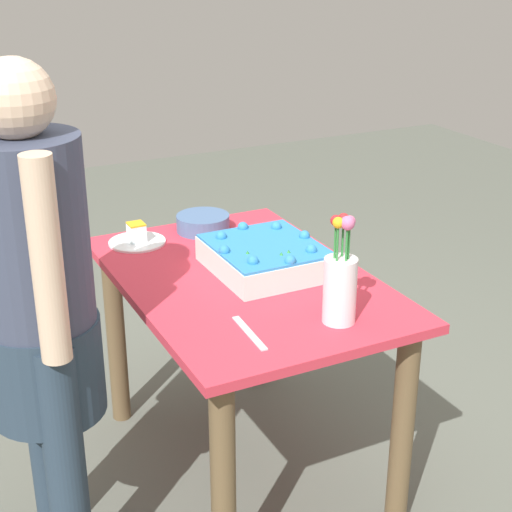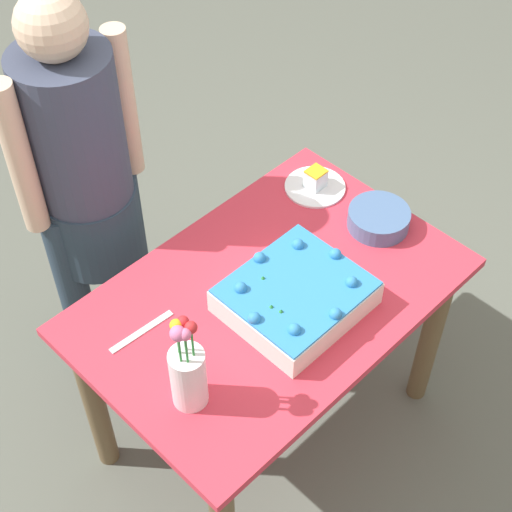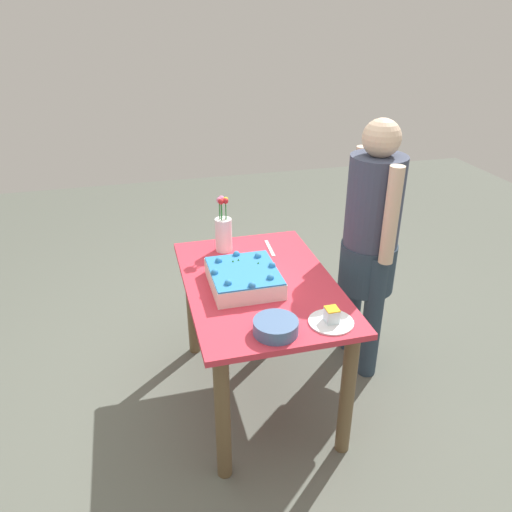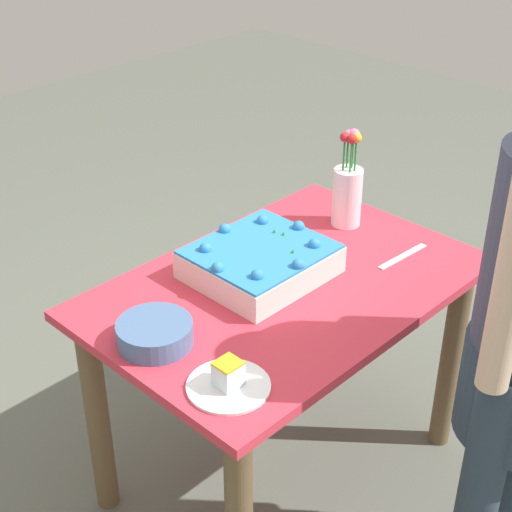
# 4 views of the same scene
# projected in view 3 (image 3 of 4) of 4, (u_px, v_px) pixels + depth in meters

# --- Properties ---
(ground_plane) EXTENTS (8.00, 8.00, 0.00)m
(ground_plane) POSITION_uv_depth(u_px,v_px,m) (259.00, 393.00, 2.86)
(ground_plane) COLOR #5C6056
(dining_table) EXTENTS (1.12, 0.75, 0.74)m
(dining_table) POSITION_uv_depth(u_px,v_px,m) (260.00, 306.00, 2.59)
(dining_table) COLOR #D13244
(dining_table) RESTS_ON ground_plane
(sheet_cake) EXTENTS (0.38, 0.33, 0.11)m
(sheet_cake) POSITION_uv_depth(u_px,v_px,m) (244.00, 277.00, 2.47)
(sheet_cake) COLOR white
(sheet_cake) RESTS_ON dining_table
(serving_plate_with_slice) EXTENTS (0.20, 0.20, 0.08)m
(serving_plate_with_slice) POSITION_uv_depth(u_px,v_px,m) (331.00, 319.00, 2.20)
(serving_plate_with_slice) COLOR white
(serving_plate_with_slice) RESTS_ON dining_table
(cake_knife) EXTENTS (0.21, 0.03, 0.00)m
(cake_knife) POSITION_uv_depth(u_px,v_px,m) (270.00, 248.00, 2.87)
(cake_knife) COLOR silver
(cake_knife) RESTS_ON dining_table
(flower_vase) EXTENTS (0.09, 0.09, 0.32)m
(flower_vase) POSITION_uv_depth(u_px,v_px,m) (223.00, 231.00, 2.80)
(flower_vase) COLOR white
(flower_vase) RESTS_ON dining_table
(fruit_bowl) EXTENTS (0.20, 0.20, 0.06)m
(fruit_bowl) POSITION_uv_depth(u_px,v_px,m) (276.00, 327.00, 2.12)
(fruit_bowl) COLOR #4A6997
(fruit_bowl) RESTS_ON dining_table
(person_standing) EXTENTS (0.45, 0.31, 1.49)m
(person_standing) POSITION_uv_depth(u_px,v_px,m) (371.00, 235.00, 2.75)
(person_standing) COLOR #293949
(person_standing) RESTS_ON ground_plane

